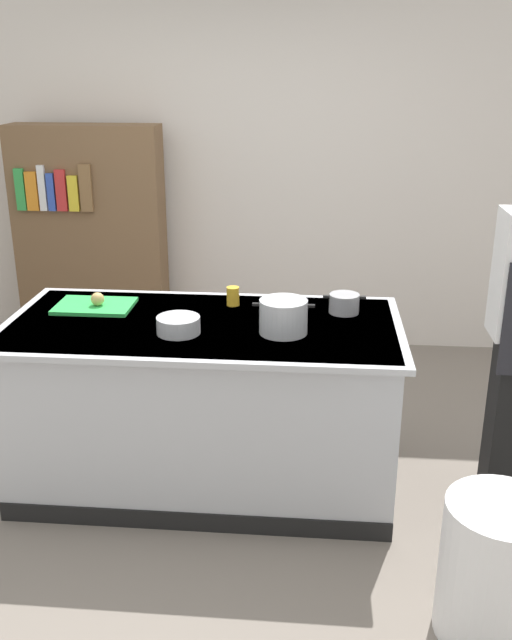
% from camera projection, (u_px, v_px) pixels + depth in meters
% --- Properties ---
extents(ground_plane, '(10.00, 10.00, 0.00)m').
position_uv_depth(ground_plane, '(207.00, 478.00, 3.84)').
color(ground_plane, slate).
extents(back_wall, '(6.40, 0.12, 3.00)m').
position_uv_depth(back_wall, '(245.00, 150.00, 5.29)').
color(back_wall, silver).
rests_on(back_wall, ground_plane).
extents(counter_island, '(1.98, 0.98, 0.90)m').
position_uv_depth(counter_island, '(205.00, 401.00, 3.68)').
color(counter_island, '#B7BABF').
rests_on(counter_island, ground_plane).
extents(cutting_board, '(0.40, 0.28, 0.02)m').
position_uv_depth(cutting_board, '(95.00, 306.00, 3.74)').
color(cutting_board, green).
rests_on(cutting_board, counter_island).
extents(onion, '(0.07, 0.07, 0.07)m').
position_uv_depth(onion, '(98.00, 299.00, 3.71)').
color(onion, tan).
rests_on(onion, cutting_board).
extents(stock_pot, '(0.30, 0.23, 0.17)m').
position_uv_depth(stock_pot, '(283.00, 317.00, 3.38)').
color(stock_pot, '#B7BABF').
rests_on(stock_pot, counter_island).
extents(sauce_pan, '(0.22, 0.15, 0.10)m').
position_uv_depth(sauce_pan, '(344.00, 303.00, 3.66)').
color(sauce_pan, '#99999E').
rests_on(sauce_pan, counter_island).
extents(mixing_bowl, '(0.21, 0.21, 0.08)m').
position_uv_depth(mixing_bowl, '(178.00, 325.00, 3.39)').
color(mixing_bowl, '#B7BABF').
rests_on(mixing_bowl, counter_island).
extents(juice_cup, '(0.07, 0.07, 0.10)m').
position_uv_depth(juice_cup, '(233.00, 296.00, 3.77)').
color(juice_cup, yellow).
rests_on(juice_cup, counter_island).
extents(trash_bin, '(0.43, 0.43, 0.58)m').
position_uv_depth(trash_bin, '(496.00, 570.00, 2.72)').
color(trash_bin, white).
rests_on(trash_bin, ground_plane).
extents(bookshelf, '(1.10, 0.31, 1.70)m').
position_uv_depth(bookshelf, '(91.00, 241.00, 5.32)').
color(bookshelf, brown).
rests_on(bookshelf, ground_plane).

